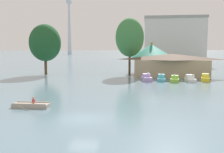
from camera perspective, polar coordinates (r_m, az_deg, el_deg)
ground_plane at (r=22.91m, az=-6.31°, el=-9.27°), size 2000.00×2000.00×0.00m
rowboat_with_rower at (r=28.25m, az=-17.48°, el=-6.07°), size 3.83×3.01×1.42m
pedal_boat_lavender at (r=48.84m, az=7.68°, el=-0.36°), size 2.12×3.23×1.82m
pedal_boat_cyan at (r=49.35m, az=10.88°, el=-0.41°), size 1.60×3.05×1.55m
pedal_boat_lime at (r=48.23m, az=13.73°, el=-0.64°), size 1.86×2.72×1.59m
pedal_boat_white at (r=49.27m, az=16.91°, el=-0.55°), size 1.99×2.67×1.51m
pedal_boat_yellow at (r=51.13m, az=19.98°, el=-0.37°), size 1.88×3.07×1.58m
boathouse at (r=56.55m, az=12.96°, el=2.51°), size 16.67×6.19×5.01m
green_roof_pavilion at (r=64.39m, az=8.71°, el=4.36°), size 10.83×10.83×7.80m
shoreline_tree_tall_left at (r=62.49m, az=-14.61°, el=7.23°), size 7.35×7.35×11.75m
shoreline_tree_mid at (r=59.55m, az=3.95°, el=8.61°), size 6.49×6.49×13.03m
background_building_block at (r=109.22m, az=13.37°, el=7.69°), size 23.43×18.78×18.45m
distant_broadcast_tower at (r=279.73m, az=-9.52°, el=14.89°), size 6.15×6.15×118.56m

